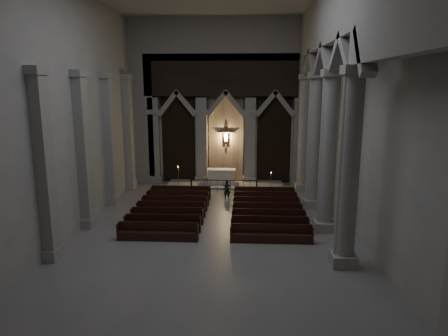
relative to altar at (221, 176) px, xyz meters
name	(u,v)px	position (x,y,z in m)	size (l,w,h in m)	color
room	(214,78)	(0.30, -10.75, 6.92)	(24.00, 24.10, 12.00)	gray
sanctuary_wall	(226,95)	(0.30, 0.79, 5.93)	(14.00, 0.77, 12.00)	#A6A39B
right_arcade	(333,73)	(5.80, -9.42, 7.15)	(1.00, 24.00, 12.00)	#A6A39B
left_pilasters	(98,147)	(-6.45, -7.25, 3.23)	(0.60, 13.00, 8.03)	#A6A39B
sanctuary_step	(225,184)	(0.30, -0.15, -0.61)	(8.50, 2.60, 0.15)	#A6A39B
altar	(221,176)	(0.00, 0.00, 0.00)	(2.09, 0.84, 1.06)	silver
altar_rail	(224,184)	(0.30, -2.08, -0.08)	(4.63, 0.09, 0.91)	black
candle_stand_left	(179,182)	(-3.03, -0.94, -0.26)	(0.27, 0.27, 1.57)	olive
candle_stand_right	(271,186)	(3.56, -1.65, -0.31)	(0.23, 0.23, 1.38)	olive
pews	(219,212)	(0.30, -7.43, -0.40)	(9.28, 7.46, 0.86)	black
worshipper	(227,190)	(0.60, -3.80, -0.06)	(0.45, 0.30, 1.24)	black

